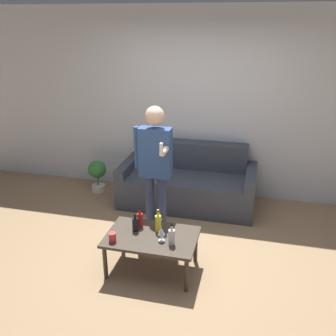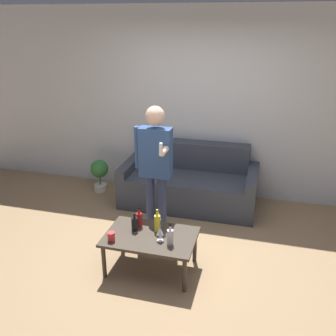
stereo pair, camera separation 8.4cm
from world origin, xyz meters
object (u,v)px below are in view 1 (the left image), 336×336
at_px(bottle_orange, 172,237).
at_px(person_standing_front, 155,161).
at_px(couch, 188,183).
at_px(coffee_table, 152,239).

bearing_deg(bottle_orange, person_standing_front, 116.11).
distance_m(couch, bottle_orange, 1.76).
bearing_deg(couch, bottle_orange, -84.48).
bearing_deg(coffee_table, bottle_orange, -23.20).
relative_size(couch, person_standing_front, 1.17).
relative_size(coffee_table, bottle_orange, 4.25).
height_order(bottle_orange, person_standing_front, person_standing_front).
height_order(couch, person_standing_front, person_standing_front).
distance_m(coffee_table, person_standing_front, 0.93).
xyz_separation_m(couch, person_standing_front, (-0.22, -0.95, 0.66)).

